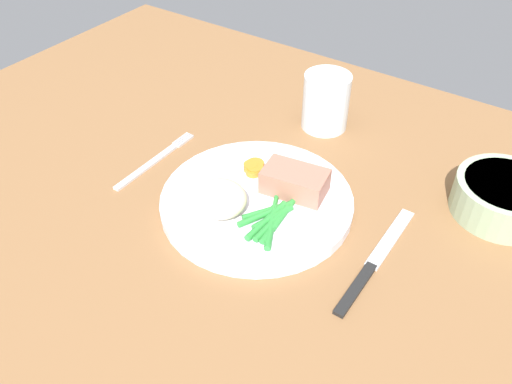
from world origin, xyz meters
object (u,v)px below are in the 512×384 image
at_px(dinner_plate, 256,202).
at_px(knife, 375,261).
at_px(meat_portion, 295,181).
at_px(fork, 155,160).
at_px(salad_bowl, 504,196).
at_px(water_glass, 326,105).

distance_m(dinner_plate, knife, 0.18).
height_order(dinner_plate, meat_portion, meat_portion).
xyz_separation_m(fork, salad_bowl, (0.46, 0.18, 0.03)).
bearing_deg(meat_portion, fork, -168.68).
xyz_separation_m(meat_portion, salad_bowl, (0.24, 0.14, -0.01)).
xyz_separation_m(dinner_plate, meat_portion, (0.04, 0.04, 0.03)).
bearing_deg(fork, water_glass, 52.79).
xyz_separation_m(meat_portion, water_glass, (-0.06, 0.19, 0.01)).
bearing_deg(knife, fork, -178.25).
bearing_deg(salad_bowl, water_glass, 170.33).
distance_m(knife, salad_bowl, 0.21).
xyz_separation_m(dinner_plate, knife, (0.18, -0.00, -0.01)).
bearing_deg(fork, knife, -1.94).
bearing_deg(dinner_plate, knife, -0.92).
bearing_deg(meat_portion, salad_bowl, 29.40).
relative_size(knife, salad_bowl, 1.55).
relative_size(meat_portion, water_glass, 0.94).
height_order(dinner_plate, salad_bowl, salad_bowl).
height_order(meat_portion, salad_bowl, same).
relative_size(dinner_plate, water_glass, 2.86).
bearing_deg(salad_bowl, knife, -118.90).
bearing_deg(water_glass, salad_bowl, -9.67).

